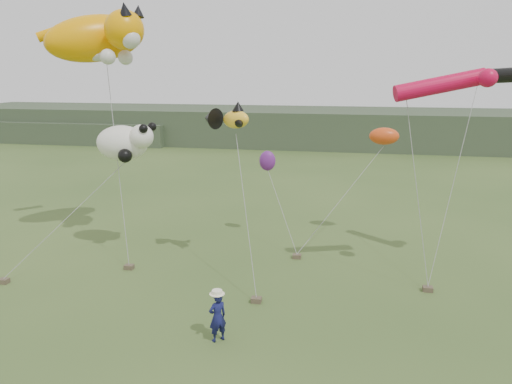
% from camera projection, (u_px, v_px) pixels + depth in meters
% --- Properties ---
extents(ground, '(120.00, 120.00, 0.00)m').
position_uv_depth(ground, '(237.00, 345.00, 15.87)').
color(ground, '#385123').
rests_on(ground, ground).
extents(headland, '(90.00, 13.00, 4.00)m').
position_uv_depth(headland, '(297.00, 127.00, 58.59)').
color(headland, '#2D3D28').
rests_on(headland, ground).
extents(festival_attendant, '(0.72, 0.71, 1.67)m').
position_uv_depth(festival_attendant, '(218.00, 317.00, 15.95)').
color(festival_attendant, '#131649').
rests_on(festival_attendant, ground).
extents(sandbag_anchors, '(17.38, 5.36, 0.20)m').
position_uv_depth(sandbag_anchors, '(221.00, 277.00, 20.80)').
color(sandbag_anchors, brown).
rests_on(sandbag_anchors, ground).
extents(cat_kite, '(6.08, 4.74, 2.75)m').
position_uv_depth(cat_kite, '(101.00, 37.00, 22.47)').
color(cat_kite, '#F09800').
rests_on(cat_kite, ground).
extents(fish_kite, '(2.44, 1.60, 1.17)m').
position_uv_depth(fish_kite, '(226.00, 118.00, 20.45)').
color(fish_kite, yellow).
rests_on(fish_kite, ground).
extents(tube_kites, '(6.33, 4.00, 1.54)m').
position_uv_depth(tube_kites, '(480.00, 79.00, 18.85)').
color(tube_kites, black).
rests_on(tube_kites, ground).
extents(panda_kite, '(2.81, 1.82, 1.74)m').
position_uv_depth(panda_kite, '(125.00, 142.00, 22.38)').
color(panda_kite, white).
rests_on(panda_kite, ground).
extents(misc_kites, '(6.81, 1.51, 2.21)m').
position_uv_depth(misc_kites, '(347.00, 144.00, 24.67)').
color(misc_kites, '#D54515').
rests_on(misc_kites, ground).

